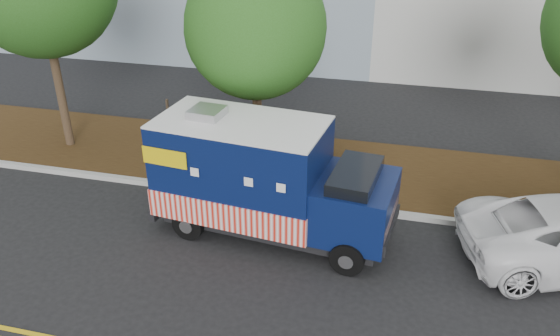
# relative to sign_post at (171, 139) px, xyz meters

# --- Properties ---
(ground) EXTENTS (120.00, 120.00, 0.00)m
(ground) POSITION_rel_sign_post_xyz_m (2.69, -2.05, -1.20)
(ground) COLOR black
(ground) RESTS_ON ground
(curb) EXTENTS (120.00, 0.18, 0.15)m
(curb) POSITION_rel_sign_post_xyz_m (2.69, -0.65, -1.12)
(curb) COLOR #9E9E99
(curb) RESTS_ON ground
(mulch_strip) EXTENTS (120.00, 4.00, 0.15)m
(mulch_strip) POSITION_rel_sign_post_xyz_m (2.69, 1.45, -1.12)
(mulch_strip) COLOR black
(mulch_strip) RESTS_ON ground
(tree_b) EXTENTS (3.84, 3.84, 6.11)m
(tree_b) POSITION_rel_sign_post_xyz_m (2.22, 1.18, 2.98)
(tree_b) COLOR #38281C
(tree_b) RESTS_ON ground
(sign_post) EXTENTS (0.06, 0.06, 2.40)m
(sign_post) POSITION_rel_sign_post_xyz_m (0.00, 0.00, 0.00)
(sign_post) COLOR #473828
(sign_post) RESTS_ON ground
(food_truck) EXTENTS (5.94, 2.75, 3.03)m
(food_truck) POSITION_rel_sign_post_xyz_m (3.24, -2.01, 0.17)
(food_truck) COLOR black
(food_truck) RESTS_ON ground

